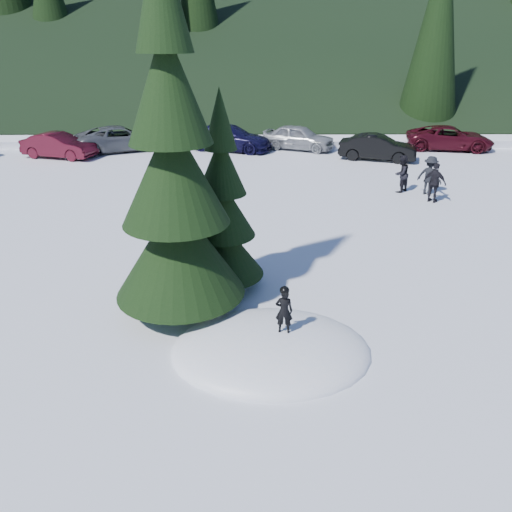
{
  "coord_description": "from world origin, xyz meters",
  "views": [
    {
      "loc": [
        -0.41,
        -9.34,
        6.46
      ],
      "look_at": [
        -0.31,
        2.79,
        1.1
      ],
      "focal_mm": 35.0,
      "sensor_mm": 36.0,
      "label": 1
    }
  ],
  "objects_px": {
    "spruce_tall": "(174,185)",
    "adult_1": "(435,183)",
    "child_skier": "(284,311)",
    "car_2": "(121,138)",
    "adult_0": "(401,174)",
    "car_3": "(229,138)",
    "car_4": "(299,137)",
    "spruce_short": "(223,215)",
    "car_5": "(378,147)",
    "adult_2": "(430,176)",
    "car_6": "(450,138)",
    "car_1": "(59,146)"
  },
  "relations": [
    {
      "from": "adult_1",
      "to": "car_2",
      "type": "distance_m",
      "value": 18.84
    },
    {
      "from": "car_3",
      "to": "car_4",
      "type": "xyz_separation_m",
      "value": [
        4.25,
        0.17,
        -0.01
      ]
    },
    {
      "from": "car_2",
      "to": "adult_1",
      "type": "bearing_deg",
      "value": -148.23
    },
    {
      "from": "car_3",
      "to": "car_6",
      "type": "relative_size",
      "value": 1.02
    },
    {
      "from": "spruce_tall",
      "to": "car_6",
      "type": "height_order",
      "value": "spruce_tall"
    },
    {
      "from": "car_6",
      "to": "car_4",
      "type": "bearing_deg",
      "value": 100.46
    },
    {
      "from": "spruce_short",
      "to": "adult_2",
      "type": "distance_m",
      "value": 12.41
    },
    {
      "from": "car_3",
      "to": "adult_1",
      "type": "bearing_deg",
      "value": -119.94
    },
    {
      "from": "spruce_tall",
      "to": "car_5",
      "type": "xyz_separation_m",
      "value": [
        8.88,
        17.03,
        -2.61
      ]
    },
    {
      "from": "spruce_tall",
      "to": "child_skier",
      "type": "bearing_deg",
      "value": -35.23
    },
    {
      "from": "spruce_tall",
      "to": "adult_1",
      "type": "bearing_deg",
      "value": 44.04
    },
    {
      "from": "child_skier",
      "to": "adult_2",
      "type": "distance_m",
      "value": 13.96
    },
    {
      "from": "car_2",
      "to": "car_5",
      "type": "xyz_separation_m",
      "value": [
        15.11,
        -2.57,
        -0.05
      ]
    },
    {
      "from": "adult_1",
      "to": "car_6",
      "type": "xyz_separation_m",
      "value": [
        4.54,
        10.68,
        -0.12
      ]
    },
    {
      "from": "spruce_tall",
      "to": "car_2",
      "type": "height_order",
      "value": "spruce_tall"
    },
    {
      "from": "car_4",
      "to": "spruce_short",
      "type": "bearing_deg",
      "value": -167.43
    },
    {
      "from": "spruce_short",
      "to": "car_4",
      "type": "distance_m",
      "value": 18.88
    },
    {
      "from": "car_5",
      "to": "car_6",
      "type": "relative_size",
      "value": 0.83
    },
    {
      "from": "child_skier",
      "to": "car_6",
      "type": "relative_size",
      "value": 0.2
    },
    {
      "from": "spruce_tall",
      "to": "car_4",
      "type": "bearing_deg",
      "value": 76.83
    },
    {
      "from": "adult_0",
      "to": "car_6",
      "type": "bearing_deg",
      "value": -161.9
    },
    {
      "from": "adult_2",
      "to": "car_2",
      "type": "xyz_separation_m",
      "value": [
        -15.82,
        9.34,
        -0.1
      ]
    },
    {
      "from": "spruce_short",
      "to": "car_2",
      "type": "bearing_deg",
      "value": 111.65
    },
    {
      "from": "spruce_tall",
      "to": "car_2",
      "type": "distance_m",
      "value": 20.73
    },
    {
      "from": "spruce_tall",
      "to": "car_6",
      "type": "bearing_deg",
      "value": 54.8
    },
    {
      "from": "adult_0",
      "to": "car_4",
      "type": "relative_size",
      "value": 0.37
    },
    {
      "from": "adult_0",
      "to": "adult_2",
      "type": "bearing_deg",
      "value": 120.37
    },
    {
      "from": "car_5",
      "to": "car_1",
      "type": "bearing_deg",
      "value": 105.65
    },
    {
      "from": "child_skier",
      "to": "adult_1",
      "type": "relative_size",
      "value": 0.63
    },
    {
      "from": "car_5",
      "to": "car_3",
      "type": "bearing_deg",
      "value": 90.27
    },
    {
      "from": "adult_2",
      "to": "car_4",
      "type": "distance_m",
      "value": 10.81
    },
    {
      "from": "adult_1",
      "to": "car_1",
      "type": "relative_size",
      "value": 0.39
    },
    {
      "from": "spruce_short",
      "to": "adult_2",
      "type": "xyz_separation_m",
      "value": [
        8.59,
        8.86,
        -1.25
      ]
    },
    {
      "from": "adult_2",
      "to": "car_5",
      "type": "height_order",
      "value": "adult_2"
    },
    {
      "from": "adult_2",
      "to": "car_1",
      "type": "distance_m",
      "value": 20.33
    },
    {
      "from": "spruce_tall",
      "to": "spruce_short",
      "type": "relative_size",
      "value": 1.6
    },
    {
      "from": "spruce_short",
      "to": "car_2",
      "type": "xyz_separation_m",
      "value": [
        -7.22,
        18.2,
        -1.35
      ]
    },
    {
      "from": "adult_0",
      "to": "car_1",
      "type": "xyz_separation_m",
      "value": [
        -17.79,
        7.04,
        -0.12
      ]
    },
    {
      "from": "spruce_tall",
      "to": "adult_0",
      "type": "height_order",
      "value": "spruce_tall"
    },
    {
      "from": "spruce_short",
      "to": "child_skier",
      "type": "xyz_separation_m",
      "value": [
        1.47,
        -3.15,
        -1.1
      ]
    },
    {
      "from": "adult_2",
      "to": "car_5",
      "type": "bearing_deg",
      "value": -42.36
    },
    {
      "from": "adult_0",
      "to": "car_3",
      "type": "relative_size",
      "value": 0.31
    },
    {
      "from": "spruce_short",
      "to": "adult_2",
      "type": "height_order",
      "value": "spruce_short"
    },
    {
      "from": "adult_0",
      "to": "car_2",
      "type": "bearing_deg",
      "value": -72.2
    },
    {
      "from": "car_1",
      "to": "car_6",
      "type": "bearing_deg",
      "value": -68.43
    },
    {
      "from": "car_3",
      "to": "car_6",
      "type": "distance_m",
      "value": 13.58
    },
    {
      "from": "adult_1",
      "to": "car_2",
      "type": "bearing_deg",
      "value": 8.97
    },
    {
      "from": "adult_0",
      "to": "car_6",
      "type": "relative_size",
      "value": 0.32
    },
    {
      "from": "adult_0",
      "to": "car_3",
      "type": "distance_m",
      "value": 12.11
    },
    {
      "from": "adult_0",
      "to": "car_2",
      "type": "distance_m",
      "value": 17.19
    }
  ]
}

